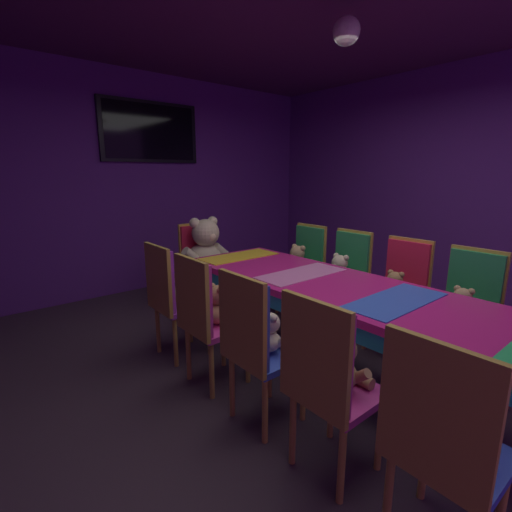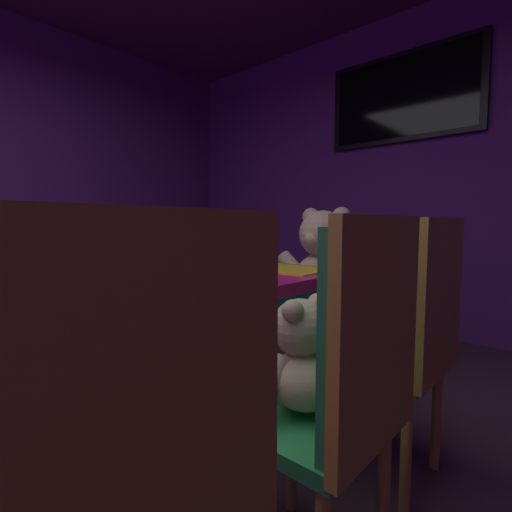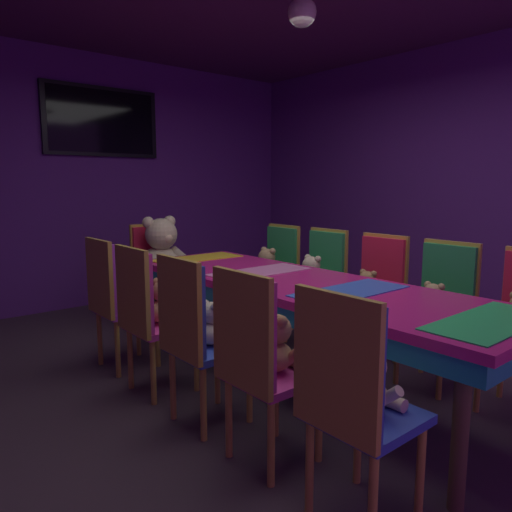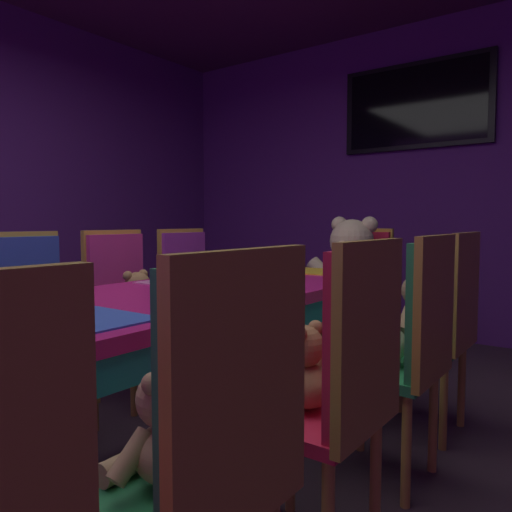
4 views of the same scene
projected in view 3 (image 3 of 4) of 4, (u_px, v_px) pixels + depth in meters
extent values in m
plane|color=#3F2D38|center=(299.00, 387.00, 3.32)|extent=(7.90, 7.90, 0.00)
cube|color=#59267F|center=(101.00, 181.00, 5.53)|extent=(5.20, 0.12, 2.80)
cube|color=#59267F|center=(488.00, 181.00, 4.77)|extent=(0.12, 6.40, 2.80)
cube|color=#C61E72|center=(301.00, 284.00, 3.21)|extent=(0.90, 2.94, 0.05)
cube|color=teal|center=(300.00, 296.00, 3.22)|extent=(0.88, 2.88, 0.10)
cylinder|color=#4C3826|center=(228.00, 295.00, 4.51)|extent=(0.07, 0.07, 0.69)
cylinder|color=#4C3826|center=(154.00, 309.00, 4.03)|extent=(0.07, 0.07, 0.69)
cylinder|color=#4C3826|center=(460.00, 434.00, 2.03)|extent=(0.07, 0.07, 0.69)
cube|color=green|center=(491.00, 321.00, 2.27)|extent=(0.77, 0.32, 0.01)
cube|color=blue|center=(350.00, 291.00, 2.89)|extent=(0.77, 0.32, 0.01)
cube|color=pink|center=(260.00, 272.00, 3.52)|extent=(0.77, 0.32, 0.01)
cube|color=yellow|center=(197.00, 258.00, 4.15)|extent=(0.77, 0.32, 0.01)
cube|color=#2D47B2|center=(366.00, 416.00, 1.98)|extent=(0.40, 0.40, 0.04)
cube|color=#2D47B2|center=(339.00, 364.00, 1.82)|extent=(0.05, 0.38, 0.50)
cube|color=gold|center=(335.00, 365.00, 1.81)|extent=(0.03, 0.41, 0.55)
cylinder|color=gold|center=(358.00, 440.00, 2.23)|extent=(0.04, 0.04, 0.42)
cylinder|color=gold|center=(420.00, 471.00, 1.99)|extent=(0.04, 0.04, 0.42)
cylinder|color=gold|center=(310.00, 466.00, 2.03)|extent=(0.04, 0.04, 0.42)
cylinder|color=gold|center=(373.00, 504.00, 1.79)|extent=(0.04, 0.04, 0.42)
ellipsoid|color=beige|center=(367.00, 395.00, 1.96)|extent=(0.17, 0.17, 0.13)
sphere|color=beige|center=(370.00, 366.00, 1.95)|extent=(0.13, 0.13, 0.13)
sphere|color=#FDDCAD|center=(377.00, 365.00, 1.99)|extent=(0.05, 0.05, 0.05)
sphere|color=beige|center=(359.00, 351.00, 1.98)|extent=(0.05, 0.05, 0.05)
sphere|color=beige|center=(379.00, 358.00, 1.90)|extent=(0.05, 0.05, 0.05)
cylinder|color=beige|center=(356.00, 383.00, 2.05)|extent=(0.05, 0.12, 0.11)
cylinder|color=beige|center=(390.00, 396.00, 1.92)|extent=(0.05, 0.12, 0.11)
cylinder|color=beige|center=(374.00, 394.00, 2.07)|extent=(0.06, 0.12, 0.06)
cylinder|color=beige|center=(392.00, 401.00, 2.01)|extent=(0.06, 0.12, 0.06)
cube|color=#CC338C|center=(274.00, 376.00, 2.39)|extent=(0.40, 0.40, 0.04)
cube|color=#CC338C|center=(245.00, 330.00, 2.24)|extent=(0.05, 0.38, 0.50)
cube|color=gold|center=(242.00, 331.00, 2.23)|extent=(0.03, 0.41, 0.55)
cylinder|color=gold|center=(276.00, 399.00, 2.65)|extent=(0.04, 0.04, 0.42)
cylinder|color=gold|center=(319.00, 421.00, 2.41)|extent=(0.04, 0.04, 0.42)
cylinder|color=gold|center=(229.00, 417.00, 2.45)|extent=(0.04, 0.04, 0.42)
cylinder|color=gold|center=(271.00, 443.00, 2.21)|extent=(0.04, 0.04, 0.42)
ellipsoid|color=#9E7247|center=(274.00, 356.00, 2.38)|extent=(0.18, 0.18, 0.15)
sphere|color=#9E7247|center=(277.00, 329.00, 2.37)|extent=(0.15, 0.15, 0.15)
sphere|color=tan|center=(284.00, 329.00, 2.40)|extent=(0.06, 0.06, 0.06)
sphere|color=#9E7247|center=(267.00, 316.00, 2.39)|extent=(0.06, 0.06, 0.06)
sphere|color=#9E7247|center=(282.00, 321.00, 2.31)|extent=(0.06, 0.06, 0.06)
cylinder|color=#9E7247|center=(267.00, 347.00, 2.47)|extent=(0.05, 0.13, 0.12)
cylinder|color=#9E7247|center=(293.00, 356.00, 2.33)|extent=(0.05, 0.13, 0.12)
cylinder|color=#9E7247|center=(285.00, 357.00, 2.50)|extent=(0.06, 0.14, 0.06)
cylinder|color=#9E7247|center=(298.00, 363.00, 2.43)|extent=(0.06, 0.14, 0.06)
cube|color=#2D47B2|center=(210.00, 348.00, 2.79)|extent=(0.40, 0.40, 0.04)
cube|color=#2D47B2|center=(182.00, 308.00, 2.64)|extent=(0.05, 0.38, 0.50)
cube|color=gold|center=(179.00, 308.00, 2.62)|extent=(0.03, 0.41, 0.55)
cylinder|color=gold|center=(217.00, 371.00, 3.05)|extent=(0.04, 0.04, 0.42)
cylinder|color=gold|center=(250.00, 387.00, 2.81)|extent=(0.04, 0.04, 0.42)
cylinder|color=gold|center=(173.00, 385.00, 2.85)|extent=(0.04, 0.04, 0.42)
cylinder|color=gold|center=(203.00, 403.00, 2.60)|extent=(0.04, 0.04, 0.42)
ellipsoid|color=beige|center=(210.00, 333.00, 2.78)|extent=(0.16, 0.16, 0.13)
sphere|color=beige|center=(212.00, 313.00, 2.77)|extent=(0.13, 0.13, 0.13)
sphere|color=#FDDCAD|center=(218.00, 313.00, 2.80)|extent=(0.05, 0.05, 0.05)
sphere|color=beige|center=(205.00, 304.00, 2.79)|extent=(0.05, 0.05, 0.05)
sphere|color=beige|center=(215.00, 307.00, 2.72)|extent=(0.05, 0.05, 0.05)
cylinder|color=beige|center=(207.00, 327.00, 2.86)|extent=(0.04, 0.11, 0.11)
cylinder|color=beige|center=(223.00, 333.00, 2.74)|extent=(0.04, 0.11, 0.11)
cylinder|color=beige|center=(221.00, 335.00, 2.88)|extent=(0.05, 0.12, 0.05)
cylinder|color=beige|center=(229.00, 338.00, 2.82)|extent=(0.05, 0.12, 0.05)
cube|color=#CC338C|center=(162.00, 326.00, 3.22)|extent=(0.40, 0.40, 0.04)
cube|color=#CC338C|center=(136.00, 290.00, 3.06)|extent=(0.05, 0.38, 0.50)
cube|color=gold|center=(132.00, 291.00, 3.05)|extent=(0.03, 0.41, 0.55)
cylinder|color=gold|center=(172.00, 348.00, 3.48)|extent=(0.04, 0.04, 0.42)
cylinder|color=gold|center=(196.00, 360.00, 3.23)|extent=(0.04, 0.04, 0.42)
cylinder|color=gold|center=(130.00, 358.00, 3.27)|extent=(0.04, 0.04, 0.42)
cylinder|color=gold|center=(153.00, 372.00, 3.03)|extent=(0.04, 0.04, 0.42)
ellipsoid|color=#9E7247|center=(162.00, 311.00, 3.20)|extent=(0.19, 0.19, 0.15)
sphere|color=#9E7247|center=(163.00, 291.00, 3.19)|extent=(0.15, 0.15, 0.15)
sphere|color=tan|center=(170.00, 292.00, 3.23)|extent=(0.06, 0.06, 0.06)
sphere|color=#9E7247|center=(157.00, 282.00, 3.22)|extent=(0.06, 0.06, 0.06)
sphere|color=#9E7247|center=(165.00, 285.00, 3.13)|extent=(0.06, 0.06, 0.06)
cylinder|color=#9E7247|center=(160.00, 306.00, 3.30)|extent=(0.05, 0.13, 0.12)
cylinder|color=#9E7247|center=(174.00, 311.00, 3.16)|extent=(0.05, 0.13, 0.12)
cylinder|color=#9E7247|center=(174.00, 314.00, 3.32)|extent=(0.06, 0.14, 0.06)
cylinder|color=#9E7247|center=(182.00, 317.00, 3.25)|extent=(0.06, 0.14, 0.06)
cube|color=purple|center=(127.00, 309.00, 3.65)|extent=(0.40, 0.40, 0.04)
cube|color=purple|center=(102.00, 277.00, 3.49)|extent=(0.05, 0.38, 0.50)
cube|color=gold|center=(100.00, 277.00, 3.48)|extent=(0.03, 0.41, 0.55)
cylinder|color=gold|center=(138.00, 330.00, 3.90)|extent=(0.04, 0.04, 0.42)
cylinder|color=gold|center=(158.00, 340.00, 3.66)|extent=(0.04, 0.04, 0.42)
cylinder|color=gold|center=(100.00, 338.00, 3.70)|extent=(0.04, 0.04, 0.42)
cylinder|color=gold|center=(118.00, 349.00, 3.46)|extent=(0.04, 0.04, 0.42)
ellipsoid|color=tan|center=(127.00, 296.00, 3.63)|extent=(0.19, 0.19, 0.15)
sphere|color=tan|center=(128.00, 277.00, 3.62)|extent=(0.15, 0.15, 0.15)
sphere|color=tan|center=(135.00, 278.00, 3.66)|extent=(0.06, 0.06, 0.06)
sphere|color=tan|center=(122.00, 269.00, 3.65)|extent=(0.06, 0.06, 0.06)
sphere|color=tan|center=(129.00, 271.00, 3.56)|extent=(0.06, 0.06, 0.06)
cylinder|color=tan|center=(126.00, 291.00, 3.73)|extent=(0.05, 0.14, 0.13)
cylinder|color=tan|center=(137.00, 295.00, 3.58)|extent=(0.05, 0.14, 0.13)
cylinder|color=tan|center=(139.00, 299.00, 3.76)|extent=(0.07, 0.14, 0.07)
cylinder|color=tan|center=(145.00, 301.00, 3.68)|extent=(0.07, 0.14, 0.07)
cylinder|color=gold|center=(502.00, 366.00, 3.14)|extent=(0.04, 0.04, 0.42)
cylinder|color=gold|center=(478.00, 379.00, 2.93)|extent=(0.04, 0.04, 0.42)
cylinder|color=#9E7247|center=(503.00, 323.00, 2.91)|extent=(0.05, 0.13, 0.12)
cylinder|color=#9E7247|center=(504.00, 337.00, 2.83)|extent=(0.06, 0.13, 0.06)
cube|color=#268C4C|center=(432.00, 323.00, 3.29)|extent=(0.40, 0.40, 0.04)
cube|color=#268C4C|center=(448.00, 281.00, 3.36)|extent=(0.05, 0.38, 0.50)
cube|color=gold|center=(450.00, 280.00, 3.38)|extent=(0.03, 0.41, 0.55)
cylinder|color=gold|center=(422.00, 345.00, 3.55)|extent=(0.04, 0.04, 0.42)
cylinder|color=gold|center=(465.00, 357.00, 3.30)|extent=(0.04, 0.04, 0.42)
cylinder|color=gold|center=(397.00, 355.00, 3.34)|extent=(0.04, 0.04, 0.42)
cylinder|color=gold|center=(440.00, 368.00, 3.10)|extent=(0.04, 0.04, 0.42)
ellipsoid|color=tan|center=(433.00, 310.00, 3.28)|extent=(0.16, 0.16, 0.13)
sphere|color=tan|center=(433.00, 293.00, 3.25)|extent=(0.13, 0.13, 0.13)
sphere|color=tan|center=(429.00, 296.00, 3.22)|extent=(0.05, 0.05, 0.05)
sphere|color=tan|center=(441.00, 287.00, 3.21)|extent=(0.05, 0.05, 0.05)
sphere|color=tan|center=(428.00, 285.00, 3.29)|extent=(0.05, 0.05, 0.05)
cylinder|color=tan|center=(442.00, 311.00, 3.19)|extent=(0.05, 0.12, 0.11)
cylinder|color=tan|center=(420.00, 307.00, 3.31)|extent=(0.05, 0.12, 0.11)
cylinder|color=tan|center=(430.00, 320.00, 3.18)|extent=(0.06, 0.12, 0.06)
cylinder|color=tan|center=(418.00, 318.00, 3.25)|extent=(0.06, 0.12, 0.06)
cube|color=red|center=(367.00, 307.00, 3.72)|extent=(0.40, 0.40, 0.04)
cube|color=red|center=(383.00, 269.00, 3.80)|extent=(0.05, 0.38, 0.50)
cube|color=gold|center=(384.00, 269.00, 3.81)|extent=(0.03, 0.41, 0.55)
cylinder|color=gold|center=(362.00, 327.00, 3.98)|extent=(0.04, 0.04, 0.42)
cylinder|color=gold|center=(396.00, 336.00, 3.74)|extent=(0.04, 0.04, 0.42)
cylinder|color=gold|center=(337.00, 335.00, 3.78)|extent=(0.04, 0.04, 0.42)
cylinder|color=gold|center=(370.00, 345.00, 3.53)|extent=(0.04, 0.04, 0.42)
ellipsoid|color=#9E7247|center=(368.00, 295.00, 3.71)|extent=(0.17, 0.17, 0.13)
sphere|color=#9E7247|center=(367.00, 280.00, 3.68)|extent=(0.13, 0.13, 0.13)
sphere|color=tan|center=(363.00, 282.00, 3.65)|extent=(0.05, 0.05, 0.05)
sphere|color=#9E7247|center=(374.00, 274.00, 3.64)|extent=(0.05, 0.05, 0.05)
sphere|color=#9E7247|center=(363.00, 272.00, 3.72)|extent=(0.05, 0.05, 0.05)
cylinder|color=#9E7247|center=(374.00, 296.00, 3.62)|extent=(0.05, 0.12, 0.11)
cylinder|color=#9E7247|center=(356.00, 292.00, 3.75)|extent=(0.05, 0.12, 0.11)
cylinder|color=#9E7247|center=(363.00, 304.00, 3.61)|extent=(0.06, 0.12, 0.06)
cylinder|color=#9E7247|center=(354.00, 302.00, 3.68)|extent=(0.06, 0.12, 0.06)
cube|color=#268C4C|center=(312.00, 293.00, 4.17)|extent=(0.40, 0.40, 0.04)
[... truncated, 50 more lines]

